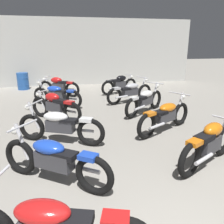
# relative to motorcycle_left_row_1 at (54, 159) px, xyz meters

# --- Properties ---
(back_wall) EXTENTS (12.83, 0.24, 3.60)m
(back_wall) POSITION_rel_motorcycle_left_row_1_xyz_m (1.47, 9.67, 1.35)
(back_wall) COLOR #B2B2AD
(back_wall) RESTS_ON ground
(motorcycle_left_row_1) EXTENTS (1.81, 1.37, 0.97)m
(motorcycle_left_row_1) POSITION_rel_motorcycle_left_row_1_xyz_m (0.00, 0.00, 0.00)
(motorcycle_left_row_1) COLOR black
(motorcycle_left_row_1) RESTS_ON ground
(motorcycle_left_row_2) EXTENTS (2.01, 1.09, 0.97)m
(motorcycle_left_row_2) POSITION_rel_motorcycle_left_row_1_xyz_m (0.11, 1.65, 0.00)
(motorcycle_left_row_2) COLOR black
(motorcycle_left_row_2) RESTS_ON ground
(motorcycle_left_row_3) EXTENTS (1.53, 1.41, 0.88)m
(motorcycle_left_row_3) POSITION_rel_motorcycle_left_row_1_xyz_m (-0.01, 3.44, 0.01)
(motorcycle_left_row_3) COLOR black
(motorcycle_left_row_3) RESTS_ON ground
(motorcycle_left_row_4) EXTENTS (1.80, 1.39, 0.97)m
(motorcycle_left_row_4) POSITION_rel_motorcycle_left_row_1_xyz_m (0.02, 5.10, 0.00)
(motorcycle_left_row_4) COLOR black
(motorcycle_left_row_4) RESTS_ON ground
(motorcycle_left_row_5) EXTENTS (1.79, 1.02, 0.88)m
(motorcycle_left_row_5) POSITION_rel_motorcycle_left_row_1_xyz_m (0.11, 6.82, 0.01)
(motorcycle_left_row_5) COLOR black
(motorcycle_left_row_5) RESTS_ON ground
(motorcycle_right_row_1) EXTENTS (1.79, 1.03, 0.88)m
(motorcycle_right_row_1) POSITION_rel_motorcycle_left_row_1_xyz_m (2.91, -0.02, 0.01)
(motorcycle_right_row_1) COLOR black
(motorcycle_right_row_1) RESTS_ON ground
(motorcycle_right_row_2) EXTENTS (1.95, 1.18, 0.97)m
(motorcycle_right_row_2) POSITION_rel_motorcycle_left_row_1_xyz_m (2.86, 1.81, 0.00)
(motorcycle_right_row_2) COLOR black
(motorcycle_right_row_2) RESTS_ON ground
(motorcycle_right_row_3) EXTENTS (1.79, 1.40, 0.97)m
(motorcycle_right_row_3) POSITION_rel_motorcycle_left_row_1_xyz_m (2.93, 3.53, 0.00)
(motorcycle_right_row_3) COLOR black
(motorcycle_right_row_3) RESTS_ON ground
(motorcycle_right_row_4) EXTENTS (2.08, 0.96, 0.97)m
(motorcycle_right_row_4) POSITION_rel_motorcycle_left_row_1_xyz_m (2.88, 5.04, 0.00)
(motorcycle_right_row_4) COLOR black
(motorcycle_right_row_4) RESTS_ON ground
(motorcycle_right_row_5) EXTENTS (1.88, 0.82, 0.88)m
(motorcycle_right_row_5) POSITION_rel_motorcycle_left_row_1_xyz_m (2.89, 6.75, 0.01)
(motorcycle_right_row_5) COLOR black
(motorcycle_right_row_5) RESTS_ON ground
(oil_drum) EXTENTS (0.59, 0.59, 0.85)m
(oil_drum) POSITION_rel_motorcycle_left_row_1_xyz_m (-1.66, 8.81, -0.03)
(oil_drum) COLOR #23519E
(oil_drum) RESTS_ON ground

